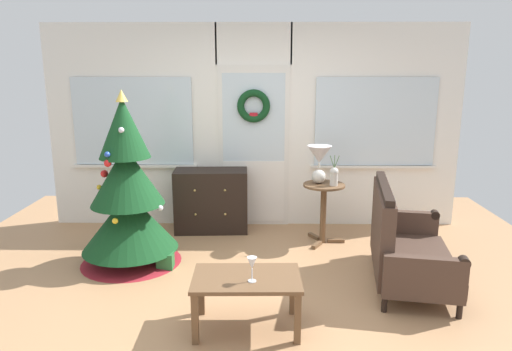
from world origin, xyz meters
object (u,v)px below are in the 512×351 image
object	(u,v)px
flower_vase	(334,175)
coffee_table	(247,285)
dresser_cabinet	(211,200)
christmas_tree	(128,199)
table_lamp	(319,159)
gift_box	(165,261)
wine_glass	(252,264)
side_table	(324,201)
settee_sofa	(402,245)

from	to	relation	value
flower_vase	coffee_table	size ratio (longest dim) A/B	0.41
dresser_cabinet	christmas_tree	bearing A→B (deg)	-126.58
table_lamp	gift_box	world-z (taller)	table_lamp
christmas_tree	table_lamp	size ratio (longest dim) A/B	4.11
table_lamp	gift_box	size ratio (longest dim) A/B	2.68
flower_vase	gift_box	world-z (taller)	flower_vase
christmas_tree	table_lamp	xyz separation A→B (m)	(2.04, 0.64, 0.30)
flower_vase	christmas_tree	bearing A→B (deg)	-166.23
wine_glass	dresser_cabinet	bearing A→B (deg)	103.39
dresser_cabinet	side_table	distance (m)	1.42
table_lamp	coffee_table	world-z (taller)	table_lamp
christmas_tree	table_lamp	distance (m)	2.16
side_table	flower_vase	world-z (taller)	flower_vase
flower_vase	wine_glass	distance (m)	2.11
side_table	dresser_cabinet	bearing A→B (deg)	163.16
dresser_cabinet	table_lamp	size ratio (longest dim) A/B	2.09
side_table	wine_glass	size ratio (longest dim) A/B	3.63
table_lamp	coffee_table	xyz separation A→B (m)	(-0.77, -1.92, -0.62)
flower_vase	gift_box	bearing A→B (deg)	-158.90
dresser_cabinet	wine_glass	distance (m)	2.44
christmas_tree	side_table	world-z (taller)	christmas_tree
table_lamp	flower_vase	bearing A→B (deg)	-32.01
christmas_tree	wine_glass	world-z (taller)	christmas_tree
settee_sofa	gift_box	world-z (taller)	settee_sofa
coffee_table	wine_glass	xyz separation A→B (m)	(0.04, -0.08, 0.21)
side_table	table_lamp	size ratio (longest dim) A/B	1.61
table_lamp	christmas_tree	bearing A→B (deg)	-162.60
coffee_table	side_table	bearing A→B (deg)	66.16
flower_vase	coffee_table	xyz separation A→B (m)	(-0.93, -1.82, -0.46)
dresser_cabinet	coffee_table	distance (m)	2.35
table_lamp	gift_box	distance (m)	2.04
christmas_tree	dresser_cabinet	distance (m)	1.29
settee_sofa	table_lamp	bearing A→B (deg)	122.27
flower_vase	side_table	bearing A→B (deg)	149.04
christmas_tree	gift_box	distance (m)	0.74
flower_vase	gift_box	xyz separation A→B (m)	(-1.81, -0.70, -0.74)
christmas_tree	flower_vase	bearing A→B (deg)	13.77
settee_sofa	flower_vase	xyz separation A→B (m)	(-0.52, 0.98, 0.45)
table_lamp	coffee_table	distance (m)	2.16
dresser_cabinet	gift_box	size ratio (longest dim) A/B	5.60
settee_sofa	coffee_table	world-z (taller)	settee_sofa
side_table	table_lamp	xyz separation A→B (m)	(-0.06, 0.04, 0.49)
christmas_tree	wine_glass	size ratio (longest dim) A/B	9.27
wine_glass	settee_sofa	bearing A→B (deg)	33.37
christmas_tree	gift_box	xyz separation A→B (m)	(0.39, -0.16, -0.61)
dresser_cabinet	coffee_table	xyz separation A→B (m)	(0.52, -2.29, -0.02)
christmas_tree	dresser_cabinet	size ratio (longest dim) A/B	1.97
christmas_tree	dresser_cabinet	bearing A→B (deg)	53.42
side_table	wine_glass	distance (m)	2.11
table_lamp	settee_sofa	bearing A→B (deg)	-57.73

